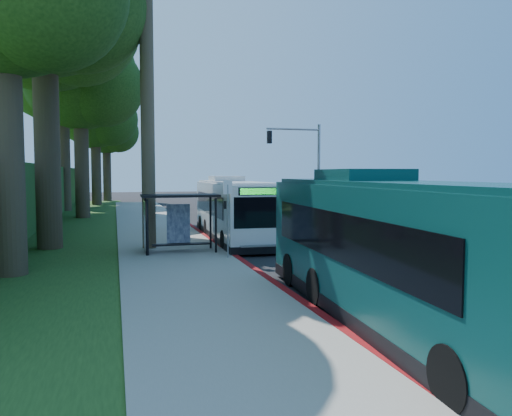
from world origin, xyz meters
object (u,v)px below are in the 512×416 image
object	(u,v)px
teal_bus	(396,250)
pickup	(301,215)
white_bus	(232,209)
bus_shelter	(174,212)

from	to	relation	value
teal_bus	pickup	bearing A→B (deg)	78.64
white_bus	teal_bus	size ratio (longest dim) A/B	0.92
bus_shelter	white_bus	world-z (taller)	white_bus
teal_bus	bus_shelter	bearing A→B (deg)	111.26
white_bus	teal_bus	distance (m)	15.33
pickup	white_bus	bearing A→B (deg)	-148.30
bus_shelter	white_bus	size ratio (longest dim) A/B	0.29
teal_bus	pickup	world-z (taller)	teal_bus
bus_shelter	white_bus	xyz separation A→B (m)	(3.46, 3.95, -0.20)
teal_bus	pickup	xyz separation A→B (m)	(5.16, 19.41, -0.90)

